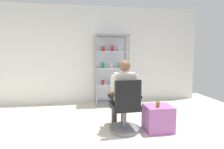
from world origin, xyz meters
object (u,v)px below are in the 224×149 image
at_px(storage_crate, 158,118).
at_px(tea_glass, 158,104).
at_px(display_cabinet_main, 111,69).
at_px(office_chair, 125,111).
at_px(seated_shopkeeper, 123,91).

xyz_separation_m(storage_crate, tea_glass, (-0.04, -0.08, 0.28)).
bearing_deg(storage_crate, display_cabinet_main, 106.19).
distance_m(display_cabinet_main, tea_glass, 2.14).
xyz_separation_m(office_chair, tea_glass, (0.56, -0.11, 0.12)).
relative_size(display_cabinet_main, seated_shopkeeper, 1.47).
bearing_deg(seated_shopkeeper, display_cabinet_main, 88.54).
distance_m(storage_crate, tea_glass, 0.30).
height_order(office_chair, tea_glass, office_chair).
bearing_deg(office_chair, display_cabinet_main, 88.92).
height_order(display_cabinet_main, seated_shopkeeper, display_cabinet_main).
height_order(storage_crate, tea_glass, tea_glass).
distance_m(display_cabinet_main, seated_shopkeeper, 1.77).
relative_size(storage_crate, tea_glass, 4.89).
relative_size(display_cabinet_main, storage_crate, 3.95).
bearing_deg(seated_shopkeeper, tea_glass, -25.87).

